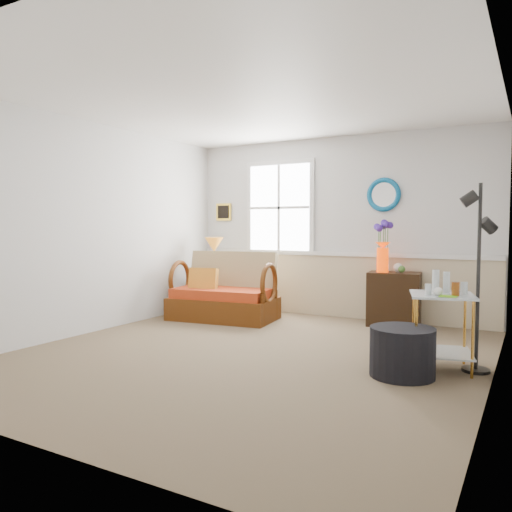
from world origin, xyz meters
The scene contains 19 objects.
floor centered at (0.00, 0.00, 0.00)m, with size 4.50×5.00×0.01m, color brown.
ceiling centered at (0.00, 0.00, 2.60)m, with size 4.50×5.00×0.01m, color white.
walls centered at (0.00, 0.00, 1.30)m, with size 4.51×5.01×2.60m.
wainscot centered at (0.00, 2.48, 0.45)m, with size 4.46×0.02×0.90m, color #BEAC8A.
chair_rail centered at (0.00, 2.47, 0.92)m, with size 4.46×0.04×0.06m, color silver.
window centered at (-0.90, 2.47, 1.60)m, with size 1.14×0.06×1.44m, color white, non-canonical shape.
picture centered at (-1.92, 2.48, 1.55)m, with size 0.28×0.03×0.28m, color gold.
mirror centered at (0.70, 2.48, 1.75)m, with size 0.47×0.47×0.07m, color #0C88BE.
loveseat centered at (-1.29, 1.49, 0.47)m, with size 1.45×0.82×0.95m, color #65310E, non-canonical shape.
throw_pillow centered at (-1.54, 1.35, 0.52)m, with size 0.42×0.10×0.42m, color #D55805, non-canonical shape.
lamp_stand centered at (-1.81, 1.96, 0.31)m, with size 0.35×0.35×0.62m, color black, non-canonical shape.
table_lamp centered at (-1.79, 1.99, 0.89)m, with size 0.29×0.29×0.52m, color #C4731F, non-canonical shape.
potted_plant centered at (-1.67, 1.99, 0.75)m, with size 0.29×0.32×0.25m, color #44722D.
cabinet centered at (0.93, 2.20, 0.36)m, with size 0.66×0.43×0.71m, color black, non-canonical shape.
flower_vase centered at (0.79, 2.15, 1.04)m, with size 0.20×0.20×0.67m, color #DE3401, non-canonical shape.
side_table centered at (1.81, 0.39, 0.35)m, with size 0.55×0.55×0.70m, color #B97E2B, non-canonical shape.
tabletop_items centered at (1.84, 0.36, 0.80)m, with size 0.36×0.36×0.21m, color silver, non-canonical shape.
floor_lamp centered at (2.10, 0.46, 0.85)m, with size 0.25×0.25×1.70m, color black, non-canonical shape.
ottoman centered at (1.55, -0.01, 0.22)m, with size 0.56×0.56×0.43m, color black.
Camera 1 is at (2.54, -4.39, 1.31)m, focal length 35.00 mm.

